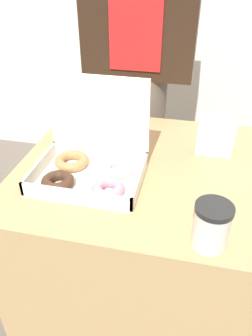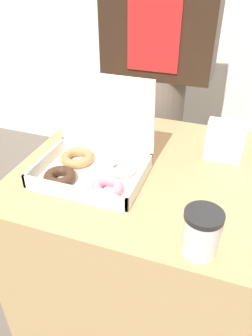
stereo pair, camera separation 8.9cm
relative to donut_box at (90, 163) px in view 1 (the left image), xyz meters
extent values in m
plane|color=#665B51|center=(0.18, 0.09, -0.80)|extent=(14.00, 14.00, 0.00)
cube|color=tan|center=(0.18, 0.09, -0.42)|extent=(0.84, 0.71, 0.76)
cube|color=white|center=(0.00, -0.02, -0.04)|extent=(0.31, 0.24, 0.01)
cube|color=white|center=(-0.15, -0.02, -0.02)|extent=(0.01, 0.24, 0.04)
cube|color=white|center=(0.15, -0.02, -0.02)|extent=(0.01, 0.24, 0.04)
cube|color=white|center=(0.00, -0.14, -0.02)|extent=(0.31, 0.01, 0.04)
cube|color=white|center=(0.00, 0.09, -0.02)|extent=(0.31, 0.01, 0.04)
cube|color=white|center=(0.00, 0.09, 0.12)|extent=(0.31, 0.03, 0.24)
torus|color=#422819|center=(-0.07, -0.08, -0.02)|extent=(0.10, 0.10, 0.03)
torus|color=#B27F4C|center=(-0.07, 0.03, -0.02)|extent=(0.13, 0.13, 0.03)
torus|color=pink|center=(0.08, -0.08, -0.02)|extent=(0.13, 0.13, 0.03)
torus|color=silver|center=(0.08, 0.03, -0.03)|extent=(0.14, 0.14, 0.03)
cylinder|color=silver|center=(0.35, -0.20, 0.00)|extent=(0.08, 0.08, 0.10)
cylinder|color=black|center=(0.35, -0.20, 0.06)|extent=(0.09, 0.09, 0.01)
cube|color=silver|center=(0.36, 0.21, 0.02)|extent=(0.12, 0.05, 0.13)
cylinder|color=#665B51|center=(0.03, 0.63, -0.37)|extent=(0.25, 0.25, 0.87)
cube|color=black|center=(0.03, 0.63, 0.35)|extent=(0.45, 0.20, 0.56)
cube|color=red|center=(0.03, 0.52, 0.29)|extent=(0.20, 0.01, 0.36)
camera|label=1|loc=(0.28, -0.76, 0.52)|focal=35.00mm
camera|label=2|loc=(0.37, -0.74, 0.52)|focal=35.00mm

